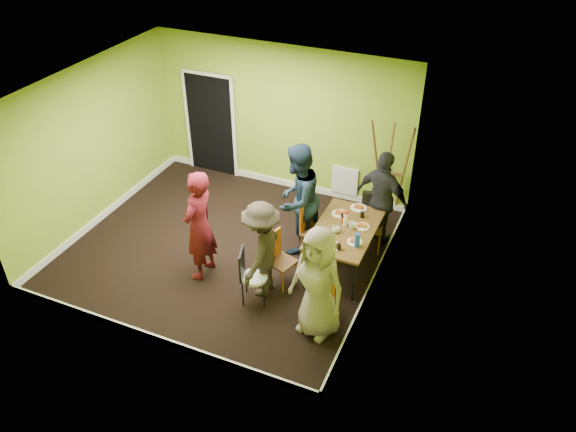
% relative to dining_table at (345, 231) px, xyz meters
% --- Properties ---
extents(ground, '(5.00, 5.00, 0.00)m').
position_rel_dining_table_xyz_m(ground, '(-1.92, -0.30, -0.70)').
color(ground, black).
rests_on(ground, ground).
extents(room_walls, '(5.04, 4.54, 2.82)m').
position_rel_dining_table_xyz_m(room_walls, '(-1.94, -0.26, 0.29)').
color(room_walls, '#85AA2B').
rests_on(room_walls, ground).
extents(dining_table, '(0.90, 1.50, 0.75)m').
position_rel_dining_table_xyz_m(dining_table, '(0.00, 0.00, 0.00)').
color(dining_table, black).
rests_on(dining_table, ground).
extents(chair_left_far, '(0.48, 0.48, 0.99)m').
position_rel_dining_table_xyz_m(chair_left_far, '(-0.57, 0.12, -0.14)').
color(chair_left_far, orange).
rests_on(chair_left_far, ground).
extents(chair_left_near, '(0.46, 0.46, 0.89)m').
position_rel_dining_table_xyz_m(chair_left_near, '(-0.80, -0.73, -0.20)').
color(chair_left_near, orange).
rests_on(chair_left_near, ground).
extents(chair_back_end, '(0.46, 0.52, 0.94)m').
position_rel_dining_table_xyz_m(chair_back_end, '(0.22, 0.80, -0.03)').
color(chair_back_end, orange).
rests_on(chair_back_end, ground).
extents(chair_front_end, '(0.50, 0.50, 0.94)m').
position_rel_dining_table_xyz_m(chair_front_end, '(0.09, -1.27, -0.17)').
color(chair_front_end, orange).
rests_on(chair_front_end, ground).
extents(chair_bentwood, '(0.44, 0.43, 0.89)m').
position_rel_dining_table_xyz_m(chair_bentwood, '(-1.01, -1.26, -0.21)').
color(chair_bentwood, black).
rests_on(chair_bentwood, ground).
extents(easel, '(0.75, 0.70, 1.87)m').
position_rel_dining_table_xyz_m(easel, '(0.24, 1.68, 0.23)').
color(easel, brown).
rests_on(easel, ground).
extents(plate_near_left, '(0.26, 0.26, 0.01)m').
position_rel_dining_table_xyz_m(plate_near_left, '(-0.20, 0.34, 0.06)').
color(plate_near_left, white).
rests_on(plate_near_left, dining_table).
extents(plate_near_right, '(0.26, 0.26, 0.01)m').
position_rel_dining_table_xyz_m(plate_near_right, '(-0.31, -0.40, 0.06)').
color(plate_near_right, white).
rests_on(plate_near_right, dining_table).
extents(plate_far_back, '(0.26, 0.26, 0.01)m').
position_rel_dining_table_xyz_m(plate_far_back, '(0.02, 0.62, 0.06)').
color(plate_far_back, white).
rests_on(plate_far_back, dining_table).
extents(plate_far_front, '(0.25, 0.25, 0.01)m').
position_rel_dining_table_xyz_m(plate_far_front, '(-0.03, -0.51, 0.06)').
color(plate_far_front, white).
rests_on(plate_far_front, dining_table).
extents(plate_wall_back, '(0.23, 0.23, 0.01)m').
position_rel_dining_table_xyz_m(plate_wall_back, '(0.23, 0.14, 0.06)').
color(plate_wall_back, white).
rests_on(plate_wall_back, dining_table).
extents(plate_wall_front, '(0.23, 0.23, 0.01)m').
position_rel_dining_table_xyz_m(plate_wall_front, '(0.24, -0.28, 0.06)').
color(plate_wall_front, white).
rests_on(plate_wall_front, dining_table).
extents(thermos, '(0.07, 0.07, 0.22)m').
position_rel_dining_table_xyz_m(thermos, '(-0.02, 0.08, 0.17)').
color(thermos, white).
rests_on(thermos, dining_table).
extents(blue_bottle, '(0.08, 0.08, 0.22)m').
position_rel_dining_table_xyz_m(blue_bottle, '(0.30, -0.36, 0.17)').
color(blue_bottle, '#1844BA').
rests_on(blue_bottle, dining_table).
extents(orange_bottle, '(0.04, 0.04, 0.08)m').
position_rel_dining_table_xyz_m(orange_bottle, '(-0.10, 0.12, 0.10)').
color(orange_bottle, orange).
rests_on(orange_bottle, dining_table).
extents(glass_mid, '(0.06, 0.06, 0.09)m').
position_rel_dining_table_xyz_m(glass_mid, '(-0.12, 0.23, 0.10)').
color(glass_mid, black).
rests_on(glass_mid, dining_table).
extents(glass_back, '(0.06, 0.06, 0.10)m').
position_rel_dining_table_xyz_m(glass_back, '(0.15, 0.39, 0.10)').
color(glass_back, black).
rests_on(glass_back, dining_table).
extents(glass_front, '(0.07, 0.07, 0.10)m').
position_rel_dining_table_xyz_m(glass_front, '(0.08, -0.54, 0.10)').
color(glass_front, black).
rests_on(glass_front, dining_table).
extents(cup_a, '(0.11, 0.11, 0.09)m').
position_rel_dining_table_xyz_m(cup_a, '(-0.10, -0.15, 0.10)').
color(cup_a, white).
rests_on(cup_a, dining_table).
extents(cup_b, '(0.11, 0.11, 0.10)m').
position_rel_dining_table_xyz_m(cup_b, '(0.09, 0.04, 0.11)').
color(cup_b, white).
rests_on(cup_b, dining_table).
extents(person_standing, '(0.45, 0.67, 1.82)m').
position_rel_dining_table_xyz_m(person_standing, '(-1.96, -1.01, 0.21)').
color(person_standing, '#520E15').
rests_on(person_standing, ground).
extents(person_left_far, '(0.82, 1.00, 1.88)m').
position_rel_dining_table_xyz_m(person_left_far, '(-0.87, 0.19, 0.25)').
color(person_left_far, '#142233').
rests_on(person_left_far, ground).
extents(person_left_near, '(0.64, 1.04, 1.56)m').
position_rel_dining_table_xyz_m(person_left_near, '(-0.93, -1.02, 0.08)').
color(person_left_near, '#2B251C').
rests_on(person_left_near, ground).
extents(person_back_end, '(1.07, 0.74, 1.69)m').
position_rel_dining_table_xyz_m(person_back_end, '(0.34, 0.87, 0.15)').
color(person_back_end, black).
rests_on(person_back_end, ground).
extents(person_front_end, '(0.94, 0.74, 1.69)m').
position_rel_dining_table_xyz_m(person_front_end, '(0.11, -1.45, 0.15)').
color(person_front_end, gray).
rests_on(person_front_end, ground).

